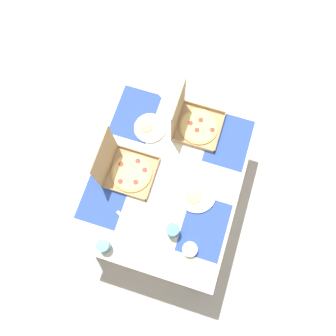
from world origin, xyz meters
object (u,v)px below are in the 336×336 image
plate_near_left (196,194)px  condiment_bowl (190,249)px  cup_spare (173,230)px  pizza_box_center (126,169)px  cup_clear_left (104,246)px  pizza_box_corner_left (194,123)px  plate_far_left (150,128)px

plate_near_left → condiment_bowl: size_ratio=2.70×
plate_near_left → cup_spare: cup_spare is taller
pizza_box_center → condiment_bowl: bearing=-123.6°
plate_near_left → pizza_box_center: bearing=88.7°
cup_clear_left → condiment_bowl: (0.13, -0.48, -0.03)m
pizza_box_corner_left → cup_spare: pizza_box_corner_left is taller
plate_near_left → condiment_bowl: 0.33m
pizza_box_center → cup_clear_left: (-0.47, -0.03, -0.00)m
cup_clear_left → plate_near_left: bearing=-42.6°
pizza_box_center → cup_spare: bearing=-125.0°
cup_spare → cup_clear_left: bearing=120.0°
pizza_box_center → plate_near_left: bearing=-91.3°
cup_spare → condiment_bowl: cup_spare is taller
plate_far_left → pizza_box_center: bearing=171.8°
cup_spare → cup_clear_left: (-0.20, 0.35, -0.00)m
cup_clear_left → condiment_bowl: cup_clear_left is taller
pizza_box_center → plate_far_left: pizza_box_center is taller
cup_clear_left → plate_far_left: bearing=-1.1°
cup_spare → pizza_box_corner_left: bearing=5.8°
cup_spare → plate_far_left: bearing=29.9°
cup_clear_left → condiment_bowl: bearing=-74.6°
plate_far_left → pizza_box_corner_left: bearing=-68.7°
cup_spare → cup_clear_left: cup_spare is taller
pizza_box_center → cup_spare: pizza_box_center is taller
pizza_box_center → plate_far_left: bearing=-8.2°
pizza_box_center → condiment_bowl: (-0.34, -0.51, -0.03)m
plate_near_left → cup_clear_left: (-0.46, 0.42, 0.04)m
plate_near_left → pizza_box_corner_left: bearing=18.0°
pizza_box_center → condiment_bowl: size_ratio=3.65×
cup_clear_left → cup_spare: bearing=-60.0°
cup_clear_left → condiment_bowl: 0.50m
cup_spare → condiment_bowl: size_ratio=1.16×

